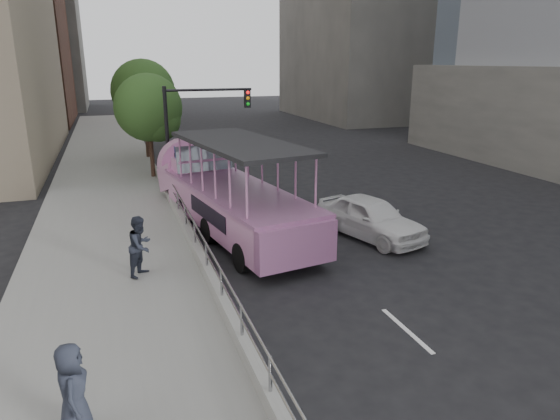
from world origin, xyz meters
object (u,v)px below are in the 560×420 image
at_px(pedestrian_far, 73,390).
at_px(duck_boat, 225,195).
at_px(car, 370,217).
at_px(street_tree_far, 145,94).
at_px(traffic_signal, 192,123).
at_px(parking_sign, 176,171).
at_px(street_tree_near, 151,110).
at_px(pedestrian_mid, 141,246).

bearing_deg(pedestrian_far, duck_boat, -23.20).
bearing_deg(car, street_tree_far, 93.23).
xyz_separation_m(duck_boat, car, (4.81, -2.74, -0.57)).
xyz_separation_m(pedestrian_far, traffic_signal, (4.67, 16.05, 2.37)).
bearing_deg(parking_sign, duck_boat, -63.85).
height_order(duck_boat, car, duck_boat).
relative_size(pedestrian_far, parking_sign, 0.59).
height_order(car, street_tree_near, street_tree_near).
bearing_deg(street_tree_near, car, -60.12).
bearing_deg(duck_boat, street_tree_far, 96.43).
relative_size(pedestrian_far, street_tree_far, 0.26).
height_order(car, street_tree_far, street_tree_far).
bearing_deg(street_tree_near, parking_sign, -85.97).
bearing_deg(car, parking_sign, 120.67).
relative_size(street_tree_near, street_tree_far, 0.89).
bearing_deg(pedestrian_far, traffic_signal, -14.33).
bearing_deg(pedestrian_far, car, -49.38).
distance_m(parking_sign, street_tree_near, 6.29).
xyz_separation_m(pedestrian_far, street_tree_far, (3.27, 25.48, 3.17)).
distance_m(parking_sign, traffic_signal, 3.26).
relative_size(car, street_tree_near, 0.79).
distance_m(duck_boat, traffic_signal, 5.89).
relative_size(parking_sign, street_tree_near, 0.49).
relative_size(pedestrian_far, traffic_signal, 0.32).
height_order(duck_boat, pedestrian_mid, duck_boat).
height_order(duck_boat, parking_sign, duck_boat).
xyz_separation_m(car, parking_sign, (-6.27, 5.72, 0.99)).
distance_m(car, street_tree_far, 19.13).
height_order(pedestrian_far, parking_sign, parking_sign).
bearing_deg(car, duck_boat, 133.33).
relative_size(duck_boat, parking_sign, 3.98).
height_order(parking_sign, street_tree_near, street_tree_near).
height_order(pedestrian_mid, street_tree_far, street_tree_far).
height_order(pedestrian_far, traffic_signal, traffic_signal).
xyz_separation_m(car, pedestrian_far, (-9.76, -7.83, 0.36)).
bearing_deg(car, pedestrian_far, -158.22).
xyz_separation_m(duck_boat, pedestrian_far, (-4.95, -10.58, -0.21)).
relative_size(pedestrian_far, street_tree_near, 0.29).
bearing_deg(parking_sign, street_tree_far, 91.05).
xyz_separation_m(parking_sign, street_tree_near, (-0.42, 5.93, 2.06)).
bearing_deg(parking_sign, car, -42.36).
bearing_deg(pedestrian_far, pedestrian_mid, -11.43).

